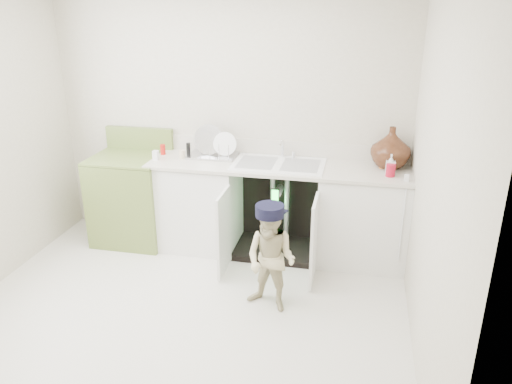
# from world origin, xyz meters

# --- Properties ---
(ground) EXTENTS (3.50, 3.50, 0.00)m
(ground) POSITION_xyz_m (0.00, 0.00, 0.00)
(ground) COLOR beige
(ground) RESTS_ON ground
(room_shell) EXTENTS (6.00, 5.50, 1.26)m
(room_shell) POSITION_xyz_m (0.00, 0.00, 1.25)
(room_shell) COLOR beige
(room_shell) RESTS_ON ground
(counter_run) EXTENTS (2.44, 1.02, 1.27)m
(counter_run) POSITION_xyz_m (0.60, 1.21, 0.48)
(counter_run) COLOR white
(counter_run) RESTS_ON ground
(avocado_stove) EXTENTS (0.72, 0.65, 1.11)m
(avocado_stove) POSITION_xyz_m (-0.94, 1.18, 0.46)
(avocado_stove) COLOR olive
(avocado_stove) RESTS_ON ground
(repair_worker) EXTENTS (0.50, 0.85, 0.89)m
(repair_worker) POSITION_xyz_m (0.66, 0.24, 0.45)
(repair_worker) COLOR #C8BE8F
(repair_worker) RESTS_ON ground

